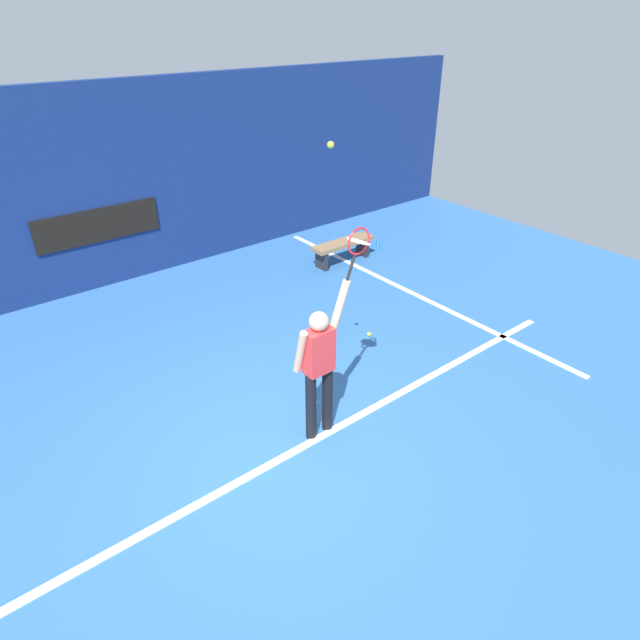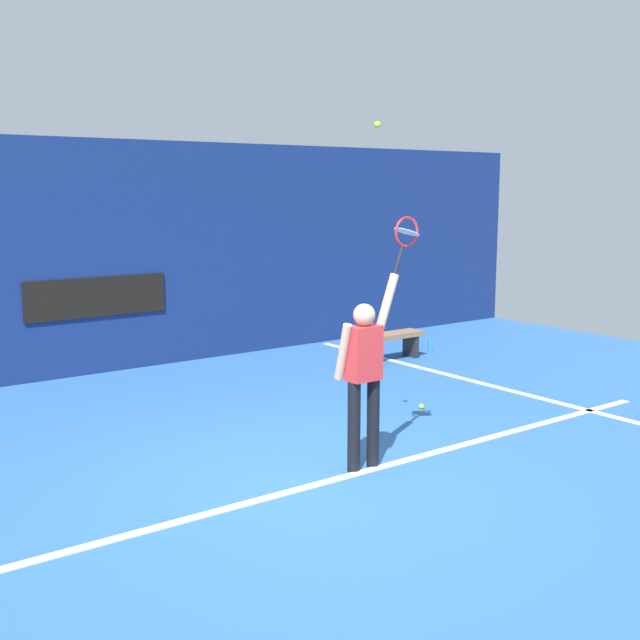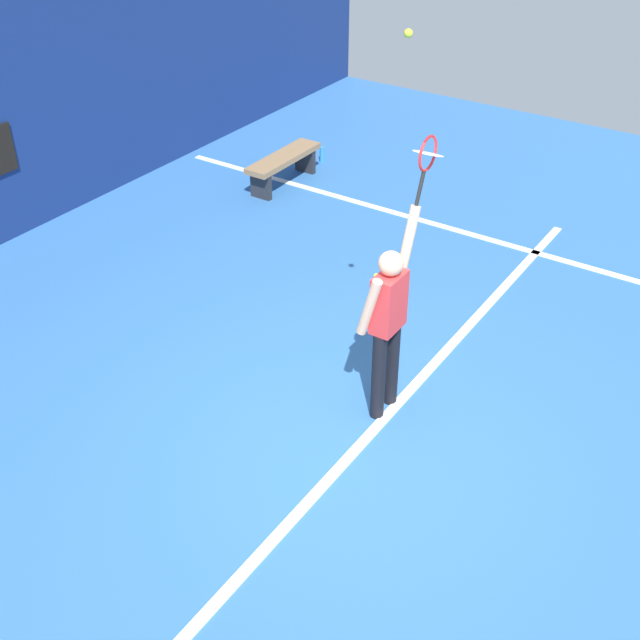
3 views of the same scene
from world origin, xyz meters
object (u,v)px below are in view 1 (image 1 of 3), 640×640
at_px(tennis_racket, 358,244).
at_px(court_bench, 343,246).
at_px(tennis_player, 319,364).
at_px(water_bottle, 378,245).
at_px(tennis_ball, 331,145).
at_px(spare_ball, 369,334).

distance_m(tennis_racket, court_bench, 5.25).
relative_size(tennis_player, water_bottle, 8.21).
relative_size(tennis_ball, spare_ball, 1.00).
height_order(court_bench, spare_ball, court_bench).
bearing_deg(spare_ball, tennis_player, -148.07).
bearing_deg(court_bench, tennis_racket, -129.31).
bearing_deg(tennis_player, tennis_racket, -0.46).
bearing_deg(tennis_player, court_bench, 46.14).
relative_size(tennis_ball, water_bottle, 0.28).
bearing_deg(tennis_racket, court_bench, 50.69).
bearing_deg(tennis_racket, tennis_ball, 168.52).
relative_size(tennis_player, tennis_racket, 3.15).
xyz_separation_m(court_bench, water_bottle, (1.00, 0.00, -0.22)).
distance_m(tennis_ball, spare_ball, 4.03).
height_order(tennis_racket, tennis_ball, tennis_ball).
xyz_separation_m(water_bottle, spare_ball, (-2.58, -2.49, -0.09)).
distance_m(tennis_player, tennis_racket, 1.43).
relative_size(court_bench, spare_ball, 20.59).
bearing_deg(water_bottle, tennis_player, -140.86).
distance_m(tennis_racket, water_bottle, 5.97).
distance_m(tennis_player, tennis_ball, 2.41).
height_order(tennis_racket, spare_ball, tennis_racket).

